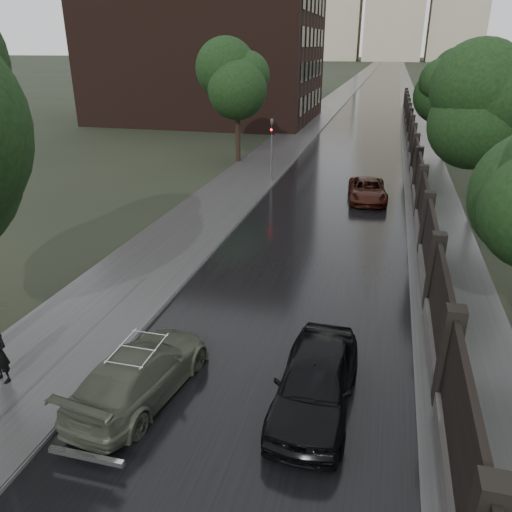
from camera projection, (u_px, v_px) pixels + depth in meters
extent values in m
cube|color=black|center=(387.00, 70.00, 178.21)|extent=(8.00, 420.00, 0.02)
cube|color=#2D2D2D|center=(369.00, 69.00, 179.57)|extent=(4.00, 420.00, 0.16)
cube|color=#2D2D2D|center=(402.00, 70.00, 176.92)|extent=(3.00, 420.00, 0.08)
cube|color=#383533|center=(412.00, 163.00, 36.26)|extent=(0.40, 75.00, 0.50)
cube|color=black|center=(414.00, 146.00, 35.77)|extent=(0.15, 75.00, 2.00)
cube|color=black|center=(406.00, 98.00, 69.69)|extent=(0.45, 0.45, 2.70)
cylinder|color=black|center=(238.00, 123.00, 36.36)|extent=(0.36, 0.36, 5.85)
sphere|color=black|center=(237.00, 89.00, 35.45)|extent=(4.25, 4.25, 4.25)
cylinder|color=black|center=(482.00, 159.00, 25.70)|extent=(0.36, 0.36, 5.53)
sphere|color=black|center=(489.00, 115.00, 24.83)|extent=(4.08, 4.08, 4.08)
cylinder|color=black|center=(449.00, 115.00, 41.73)|extent=(0.36, 0.36, 5.53)
sphere|color=black|center=(453.00, 87.00, 40.87)|extent=(4.08, 4.08, 4.08)
cylinder|color=#59595E|center=(271.00, 159.00, 31.60)|extent=(0.12, 0.12, 3.00)
imported|color=#59595E|center=(272.00, 127.00, 30.82)|extent=(0.16, 0.20, 1.00)
sphere|color=#FF0C0C|center=(271.00, 130.00, 30.74)|extent=(0.14, 0.14, 0.14)
cube|color=black|center=(207.00, 27.00, 55.52)|extent=(24.00, 18.00, 20.00)
cube|color=tan|center=(335.00, 18.00, 275.07)|extent=(28.00, 22.00, 44.00)
cube|color=tan|center=(458.00, 16.00, 260.21)|extent=(28.00, 22.00, 44.00)
cube|color=tan|center=(396.00, 1.00, 264.52)|extent=(30.00, 30.00, 60.00)
imported|color=#424739|center=(140.00, 372.00, 12.38)|extent=(2.47, 4.81, 1.34)
imported|color=black|center=(316.00, 381.00, 11.91)|extent=(1.90, 4.51, 1.52)
imported|color=black|center=(367.00, 190.00, 28.14)|extent=(2.47, 4.58, 1.22)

